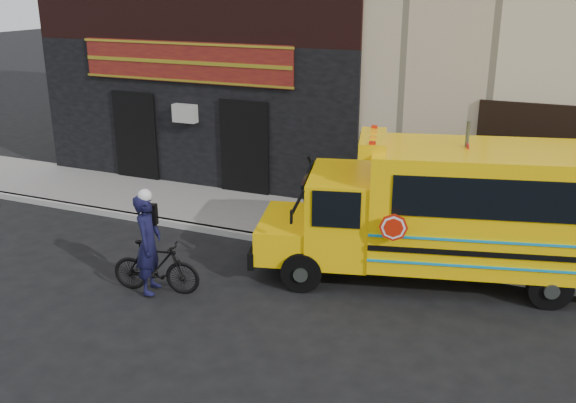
{
  "coord_description": "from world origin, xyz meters",
  "views": [
    {
      "loc": [
        4.69,
        -9.86,
        5.7
      ],
      "look_at": [
        -0.38,
        1.85,
        1.35
      ],
      "focal_mm": 40.0,
      "sensor_mm": 36.0,
      "label": 1
    }
  ],
  "objects_px": {
    "school_bus": "(451,209)",
    "bicycle": "(156,267)",
    "sign_pole": "(462,195)",
    "cyclist": "(149,246)"
  },
  "relations": [
    {
      "from": "sign_pole",
      "to": "bicycle",
      "type": "xyz_separation_m",
      "value": [
        -5.22,
        -2.92,
        -1.25
      ]
    },
    {
      "from": "school_bus",
      "to": "sign_pole",
      "type": "distance_m",
      "value": 0.34
    },
    {
      "from": "school_bus",
      "to": "bicycle",
      "type": "height_order",
      "value": "school_bus"
    },
    {
      "from": "school_bus",
      "to": "cyclist",
      "type": "bearing_deg",
      "value": -150.58
    },
    {
      "from": "sign_pole",
      "to": "cyclist",
      "type": "height_order",
      "value": "sign_pole"
    },
    {
      "from": "school_bus",
      "to": "cyclist",
      "type": "relative_size",
      "value": 3.7
    },
    {
      "from": "school_bus",
      "to": "bicycle",
      "type": "distance_m",
      "value": 5.86
    },
    {
      "from": "school_bus",
      "to": "bicycle",
      "type": "xyz_separation_m",
      "value": [
        -5.05,
        -2.8,
        -0.98
      ]
    },
    {
      "from": "school_bus",
      "to": "cyclist",
      "type": "distance_m",
      "value": 5.9
    },
    {
      "from": "school_bus",
      "to": "bicycle",
      "type": "relative_size",
      "value": 4.12
    }
  ]
}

